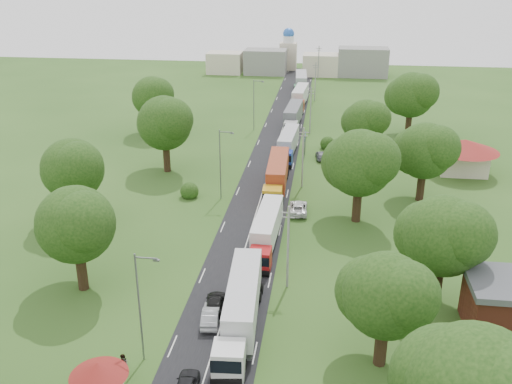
% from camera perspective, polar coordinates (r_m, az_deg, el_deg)
% --- Properties ---
extents(ground, '(260.00, 260.00, 0.00)m').
position_cam_1_polar(ground, '(65.79, -1.20, -5.95)').
color(ground, '#2A4F1A').
rests_on(ground, ground).
extents(road, '(8.00, 200.00, 0.04)m').
position_cam_1_polar(road, '(83.80, 0.81, 0.46)').
color(road, black).
rests_on(road, ground).
extents(guard_booth, '(4.40, 4.40, 3.45)m').
position_cam_1_polar(guard_booth, '(46.19, -15.41, -17.42)').
color(guard_booth, beige).
rests_on(guard_booth, ground).
extents(info_sign, '(0.12, 3.10, 4.10)m').
position_cam_1_polar(info_sign, '(96.57, 4.93, 5.24)').
color(info_sign, slate).
rests_on(info_sign, ground).
extents(pole_1, '(1.60, 0.24, 9.00)m').
position_cam_1_polar(pole_1, '(56.91, 3.23, -5.41)').
color(pole_1, gray).
rests_on(pole_1, ground).
extents(pole_2, '(1.60, 0.24, 9.00)m').
position_cam_1_polar(pole_2, '(82.72, 4.71, 3.55)').
color(pole_2, gray).
rests_on(pole_2, ground).
extents(pole_3, '(1.60, 0.24, 9.00)m').
position_cam_1_polar(pole_3, '(109.61, 5.48, 8.18)').
color(pole_3, gray).
rests_on(pole_3, ground).
extents(pole_4, '(1.60, 0.24, 9.00)m').
position_cam_1_polar(pole_4, '(136.95, 5.95, 10.98)').
color(pole_4, gray).
rests_on(pole_4, ground).
extents(pole_5, '(1.60, 0.24, 9.00)m').
position_cam_1_polar(pole_5, '(164.50, 6.27, 12.84)').
color(pole_5, gray).
rests_on(pole_5, ground).
extents(lamp_0, '(2.03, 0.22, 10.00)m').
position_cam_1_polar(lamp_0, '(47.36, -11.45, -10.84)').
color(lamp_0, slate).
rests_on(lamp_0, ground).
extents(lamp_1, '(2.03, 0.22, 10.00)m').
position_cam_1_polar(lamp_1, '(77.99, -3.50, 3.08)').
color(lamp_1, slate).
rests_on(lamp_1, ground).
extents(lamp_2, '(2.03, 0.22, 10.00)m').
position_cam_1_polar(lamp_2, '(111.23, -0.14, 8.95)').
color(lamp_2, slate).
rests_on(lamp_2, ground).
extents(tree_2, '(8.00, 8.00, 10.10)m').
position_cam_1_polar(tree_2, '(46.72, 12.83, -9.95)').
color(tree_2, '#382616').
rests_on(tree_2, ground).
extents(tree_3, '(8.80, 8.80, 11.07)m').
position_cam_1_polar(tree_3, '(56.06, 18.19, -4.12)').
color(tree_3, '#382616').
rests_on(tree_3, ground).
extents(tree_4, '(9.60, 9.60, 12.05)m').
position_cam_1_polar(tree_4, '(71.51, 10.34, 2.91)').
color(tree_4, '#382616').
rests_on(tree_4, ground).
extents(tree_5, '(8.80, 8.80, 11.07)m').
position_cam_1_polar(tree_5, '(80.26, 16.52, 4.01)').
color(tree_5, '#382616').
rests_on(tree_5, ground).
extents(tree_6, '(8.00, 8.00, 10.10)m').
position_cam_1_polar(tree_6, '(95.86, 10.90, 7.02)').
color(tree_6, '#382616').
rests_on(tree_6, ground).
extents(tree_7, '(9.60, 9.60, 12.05)m').
position_cam_1_polar(tree_7, '(111.03, 15.26, 9.37)').
color(tree_7, '#382616').
rests_on(tree_7, ground).
extents(tree_10, '(8.80, 8.80, 11.07)m').
position_cam_1_polar(tree_10, '(58.21, -17.54, -3.04)').
color(tree_10, '#382616').
rests_on(tree_10, ground).
extents(tree_11, '(8.80, 8.80, 11.07)m').
position_cam_1_polar(tree_11, '(73.63, -17.84, 2.23)').
color(tree_11, '#382616').
rests_on(tree_11, ground).
extents(tree_12, '(9.60, 9.60, 12.05)m').
position_cam_1_polar(tree_12, '(89.22, -9.11, 6.86)').
color(tree_12, '#382616').
rests_on(tree_12, ground).
extents(tree_13, '(8.80, 8.80, 11.07)m').
position_cam_1_polar(tree_13, '(110.22, -10.28, 9.37)').
color(tree_13, '#382616').
rests_on(tree_13, ground).
extents(house_cream, '(10.08, 10.08, 5.80)m').
position_cam_1_polar(house_cream, '(93.97, 20.10, 3.87)').
color(house_cream, beige).
rests_on(house_cream, ground).
extents(distant_town, '(52.00, 8.00, 8.00)m').
position_cam_1_polar(distant_town, '(169.79, 4.64, 12.78)').
color(distant_town, gray).
rests_on(distant_town, ground).
extents(church, '(5.00, 5.00, 12.30)m').
position_cam_1_polar(church, '(177.67, 3.24, 13.85)').
color(church, beige).
rests_on(church, ground).
extents(truck_0, '(3.45, 15.54, 4.29)m').
position_cam_1_polar(truck_0, '(51.94, -1.47, -11.41)').
color(truck_0, silver).
rests_on(truck_0, ground).
extents(truck_1, '(2.74, 13.89, 3.84)m').
position_cam_1_polar(truck_1, '(66.02, 1.05, -3.85)').
color(truck_1, '#A51215').
rests_on(truck_1, ground).
extents(truck_2, '(3.07, 15.55, 4.30)m').
position_cam_1_polar(truck_2, '(82.07, 2.12, 1.68)').
color(truck_2, gold).
rests_on(truck_2, ground).
extents(truck_3, '(2.99, 13.95, 3.85)m').
position_cam_1_polar(truck_3, '(97.24, 3.21, 4.81)').
color(truck_3, '#1A339C').
rests_on(truck_3, ground).
extents(truck_4, '(3.20, 15.04, 4.15)m').
position_cam_1_polar(truck_4, '(114.33, 3.72, 7.54)').
color(truck_4, '#AEAEAE').
rests_on(truck_4, ground).
extents(truck_5, '(3.29, 14.97, 4.13)m').
position_cam_1_polar(truck_5, '(131.50, 4.42, 9.45)').
color(truck_5, '#A62919').
rests_on(truck_5, ground).
extents(truck_6, '(3.47, 15.68, 4.33)m').
position_cam_1_polar(truck_6, '(147.28, 4.51, 10.87)').
color(truck_6, '#246139').
rests_on(truck_6, ground).
extents(car_lane_mid, '(1.95, 4.48, 1.43)m').
position_cam_1_polar(car_lane_mid, '(53.76, -4.54, -12.20)').
color(car_lane_mid, '#989A9F').
rests_on(car_lane_mid, ground).
extents(car_lane_rear, '(2.22, 4.76, 1.34)m').
position_cam_1_polar(car_lane_rear, '(55.43, -4.11, -11.07)').
color(car_lane_rear, black).
rests_on(car_lane_rear, ground).
extents(car_verge_near, '(2.56, 5.20, 1.42)m').
position_cam_1_polar(car_verge_near, '(75.38, 4.24, -1.59)').
color(car_verge_near, white).
rests_on(car_verge_near, ground).
extents(car_verge_far, '(2.10, 4.26, 1.40)m').
position_cam_1_polar(car_verge_far, '(96.19, 6.52, 3.66)').
color(car_verge_far, slate).
rests_on(car_verge_far, ground).
extents(pedestrian_booth, '(1.13, 1.14, 1.86)m').
position_cam_1_polar(pedestrian_booth, '(48.86, -13.11, -16.50)').
color(pedestrian_booth, gray).
rests_on(pedestrian_booth, ground).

